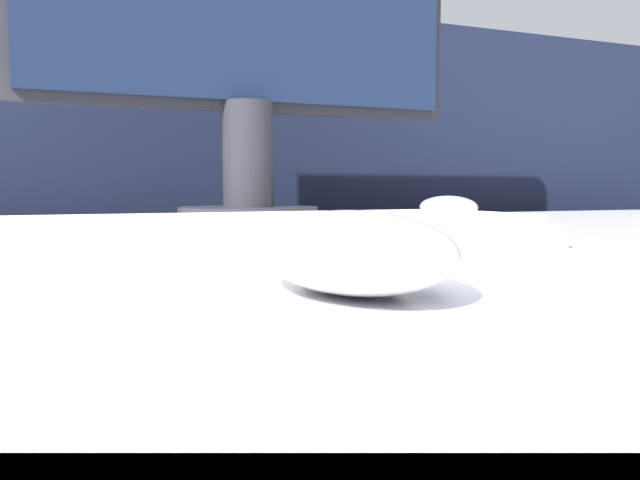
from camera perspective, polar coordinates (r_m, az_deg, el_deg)
The scene contains 4 objects.
partition_panel at distance 1.09m, azimuth -11.78°, elevation -7.36°, with size 5.00×0.03×1.07m.
computer_mouse_near at distance 0.26m, azimuth 2.91°, elevation -0.98°, with size 0.08×0.12×0.03m.
keyboard at distance 0.42m, azimuth -6.79°, elevation 0.54°, with size 0.43×0.16×0.02m.
computer_mouse_far at distance 0.89m, azimuth 11.64°, elevation 2.96°, with size 0.10×0.12×0.03m.
Camera 1 is at (-0.18, -0.45, 0.76)m, focal length 35.00 mm.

